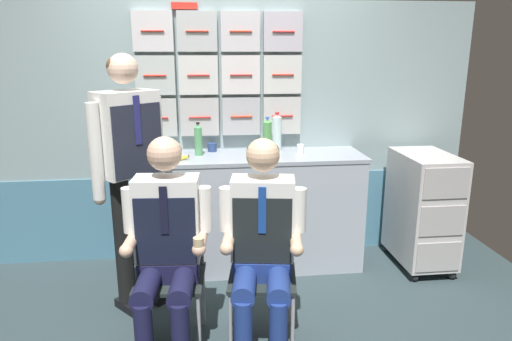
{
  "coord_description": "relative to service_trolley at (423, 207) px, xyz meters",
  "views": [
    {
      "loc": [
        -0.19,
        -2.49,
        1.77
      ],
      "look_at": [
        0.15,
        0.38,
        1.01
      ],
      "focal_mm": 32.55,
      "sensor_mm": 36.0,
      "label": 1
    }
  ],
  "objects": [
    {
      "name": "water_bottle_blue_cap",
      "position": [
        -1.81,
        0.22,
        0.56
      ],
      "size": [
        0.06,
        0.06,
        0.26
      ],
      "color": "#50985E",
      "rests_on": "galley_counter"
    },
    {
      "name": "crew_member_center",
      "position": [
        -1.45,
        -0.95,
        0.2
      ],
      "size": [
        0.51,
        0.66,
        1.28
      ],
      "color": "black",
      "rests_on": "ground"
    },
    {
      "name": "service_trolley",
      "position": [
        0.0,
        0.0,
        0.0
      ],
      "size": [
        0.4,
        0.65,
        0.96
      ],
      "color": "black",
      "rests_on": "ground"
    },
    {
      "name": "sparkling_bottle_green",
      "position": [
        -1.17,
        0.32,
        0.59
      ],
      "size": [
        0.08,
        0.08,
        0.32
      ],
      "color": "silver",
      "rests_on": "galley_counter"
    },
    {
      "name": "galley_bulkhead",
      "position": [
        -1.59,
        0.45,
        0.58
      ],
      "size": [
        4.2,
        0.14,
        2.15
      ],
      "color": "#8CA3A6",
      "rests_on": "ground"
    },
    {
      "name": "crew_member_left",
      "position": [
        -2.0,
        -0.91,
        0.21
      ],
      "size": [
        0.51,
        0.65,
        1.29
      ],
      "color": "black",
      "rests_on": "ground"
    },
    {
      "name": "paper_cup_tan",
      "position": [
        -1.7,
        0.35,
        0.47
      ],
      "size": [
        0.07,
        0.07,
        0.07
      ],
      "color": "navy",
      "rests_on": "galley_counter"
    },
    {
      "name": "crew_member_standing",
      "position": [
        -2.26,
        -0.36,
        0.54
      ],
      "size": [
        0.44,
        0.43,
        1.74
      ],
      "color": "black",
      "rests_on": "ground"
    },
    {
      "name": "water_bottle_tall",
      "position": [
        -1.27,
        0.17,
        0.58
      ],
      "size": [
        0.07,
        0.07,
        0.31
      ],
      "color": "#529850",
      "rests_on": "galley_counter"
    },
    {
      "name": "galley_counter",
      "position": [
        -1.4,
        0.17,
        -0.04
      ],
      "size": [
        1.82,
        0.53,
        0.95
      ],
      "color": "#A4ADB9",
      "rests_on": "ground"
    },
    {
      "name": "folding_chair_center",
      "position": [
        -1.43,
        -0.8,
        0.01
      ],
      "size": [
        0.46,
        0.46,
        0.84
      ],
      "color": "#A8AAAF",
      "rests_on": "ground"
    },
    {
      "name": "folding_chair_left",
      "position": [
        -1.99,
        -0.75,
        0.01
      ],
      "size": [
        0.43,
        0.43,
        0.84
      ],
      "color": "#A8AAAF",
      "rests_on": "ground"
    },
    {
      "name": "coffee_cup_white",
      "position": [
        -0.99,
        0.19,
        0.48
      ],
      "size": [
        0.06,
        0.06,
        0.08
      ],
      "color": "white",
      "rests_on": "galley_counter"
    },
    {
      "name": "water_bottle_short",
      "position": [
        -2.2,
        0.02,
        0.59
      ],
      "size": [
        0.07,
        0.07,
        0.32
      ],
      "color": "silver",
      "rests_on": "galley_counter"
    },
    {
      "name": "snack_banana",
      "position": [
        -1.96,
        0.05,
        0.46
      ],
      "size": [
        0.17,
        0.1,
        0.04
      ],
      "color": "yellow",
      "rests_on": "galley_counter"
    }
  ]
}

